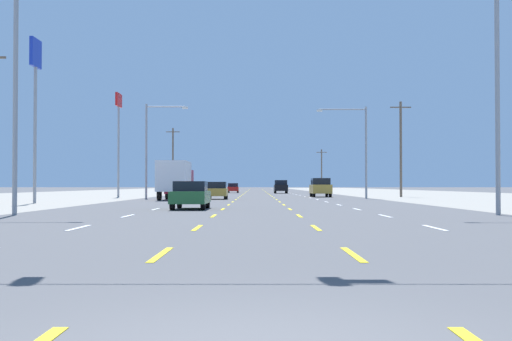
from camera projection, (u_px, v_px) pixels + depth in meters
The scene contains 20 objects.
ground_plane at pixel (255, 197), 71.08m from camera, with size 572.00×572.00×0.00m, color #4C4C4F.
lot_apron_left at pixel (24, 197), 71.04m from camera, with size 28.00×440.00×0.01m, color gray.
lot_apron_right at pixel (486, 197), 71.12m from camera, with size 28.00×440.00×0.01m, color gray.
lane_markings at pixel (255, 193), 109.57m from camera, with size 10.64×227.60×0.01m.
sedan_inner_left_nearest at pixel (190, 195), 34.79m from camera, with size 1.80×4.50×1.46m.
box_truck_far_left_near at pixel (174, 178), 55.93m from camera, with size 2.40×7.20×3.23m.
hatchback_inner_left_mid at pixel (216, 190), 58.82m from camera, with size 1.72×3.90×1.54m.
suv_far_right_midfar at pixel (319, 187), 70.02m from camera, with size 1.98×4.90×1.98m.
suv_inner_right_far at pixel (280, 187), 99.64m from camera, with size 1.98×4.90×1.98m.
hatchback_inner_left_farther at pixel (232, 188), 105.51m from camera, with size 1.72×3.90×1.54m.
hatchback_far_left_farthest at pixel (212, 188), 109.50m from camera, with size 1.72×3.90×1.54m.
pole_sign_left_row_1 at pixel (34, 80), 45.99m from camera, with size 0.24×1.92×11.40m.
pole_sign_left_row_2 at pixel (118, 119), 69.06m from camera, with size 0.24×2.37×10.79m.
streetlight_left_row_0 at pixel (21, 71), 27.97m from camera, with size 3.43×0.26×10.71m.
streetlight_right_row_0 at pixel (487, 66), 28.00m from camera, with size 4.20×0.26×10.95m.
streetlight_left_row_1 at pixel (150, 143), 61.30m from camera, with size 3.94×0.26×8.75m.
streetlight_right_row_1 at pixel (359, 144), 61.33m from camera, with size 4.65×0.26×8.50m.
utility_pole_right_row_1 at pixel (400, 147), 69.95m from camera, with size 2.20×0.26×10.05m.
utility_pole_left_row_2 at pixel (172, 159), 105.56m from camera, with size 2.20×0.26×10.31m.
utility_pole_right_row_3 at pixel (321, 169), 138.33m from camera, with size 2.20×0.26×8.66m.
Camera 1 is at (-0.02, -5.13, 1.27)m, focal length 46.68 mm.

